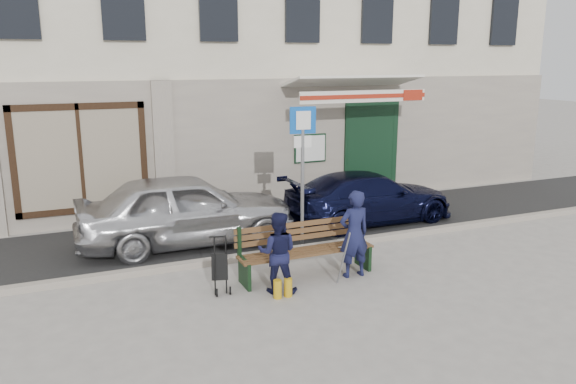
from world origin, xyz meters
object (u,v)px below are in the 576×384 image
car_silver (187,209)px  man (354,234)px  car_navy (369,197)px  bench (304,251)px  parking_sign (303,154)px  woman (277,252)px  stroller (220,268)px

car_silver → man: size_ratio=2.83×
man → car_navy: bearing=-125.8°
bench → man: bearing=-21.9°
car_silver → car_navy: car_silver is taller
car_navy → parking_sign: size_ratio=1.45×
man → woman: size_ratio=1.15×
car_silver → car_navy: size_ratio=1.07×
stroller → car_silver: bearing=105.7°
parking_sign → stroller: bearing=-137.1°
car_silver → stroller: 2.59m
car_silver → parking_sign: size_ratio=1.55×
woman → bench: bearing=-120.5°
car_silver → bench: car_silver is taller
car_silver → bench: bearing=-149.6°
man → woman: (-1.45, -0.10, -0.10)m
parking_sign → bench: parking_sign is taller
car_navy → parking_sign: parking_sign is taller
car_navy → bench: car_navy is taller
car_silver → woman: car_silver is taller
car_navy → bench: bearing=129.8°
car_silver → bench: 2.90m
car_silver → stroller: size_ratio=4.78×
parking_sign → woman: 2.60m
car_silver → parking_sign: bearing=-115.9°
bench → woman: (-0.65, -0.42, 0.20)m
car_navy → parking_sign: 2.67m
parking_sign → woman: (-1.30, -1.89, -1.21)m
car_silver → woman: 3.03m
car_silver → woman: bearing=-164.5°
car_navy → stroller: car_navy is taller
parking_sign → woman: bearing=-117.1°
car_navy → man: 3.41m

